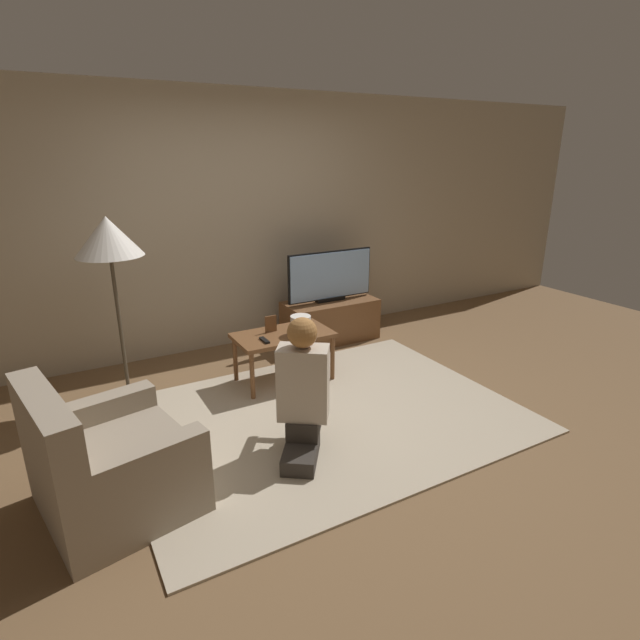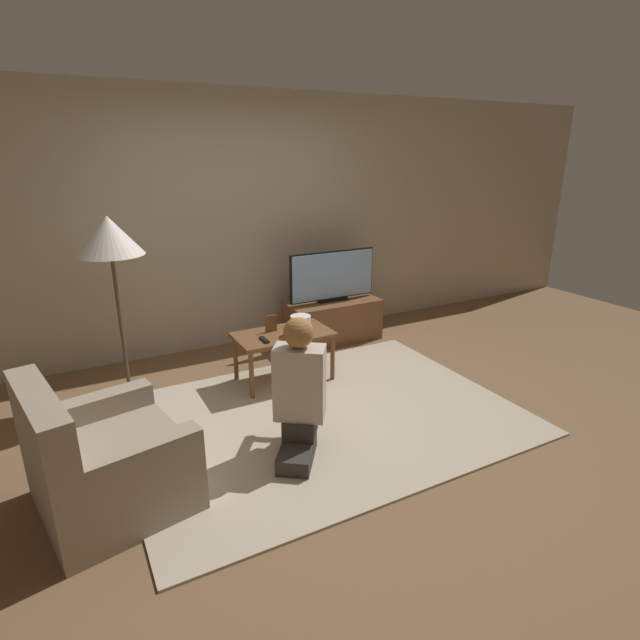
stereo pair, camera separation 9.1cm
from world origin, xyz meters
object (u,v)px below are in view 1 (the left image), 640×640
Objects in this scene: tv at (330,276)px; coffee_table at (284,339)px; table_lamp at (301,323)px; person_kneeling at (303,386)px; floor_lamp at (109,242)px; armchair at (109,468)px.

tv is 1.20m from coffee_table.
table_lamp is at bearing -37.71° from coffee_table.
tv reaches higher than person_kneeling.
floor_lamp is 8.54× the size of table_lamp.
coffee_table is 1.15m from person_kneeling.
person_kneeling reaches higher than armchair.
tv is 0.65× the size of floor_lamp.
floor_lamp is (-1.30, 0.35, 0.92)m from coffee_table.
armchair reaches higher than table_lamp.
table_lamp reaches higher than coffee_table.
table_lamp is (1.42, -0.45, -0.77)m from floor_lamp.
floor_lamp reaches higher than table_lamp.
tv is at bearing 9.52° from floor_lamp.
armchair is (-2.52, -1.78, -0.46)m from tv.
person_kneeling is (1.25, -0.03, 0.23)m from armchair.
floor_lamp is at bearing -21.81° from person_kneeling.
tv is 5.57× the size of table_lamp.
floor_lamp is at bearing 164.93° from coffee_table.
armchair is 1.27m from person_kneeling.
tv is 1.03× the size of person_kneeling.
armchair is (-1.62, -1.06, -0.14)m from coffee_table.
tv is 1.17× the size of coffee_table.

